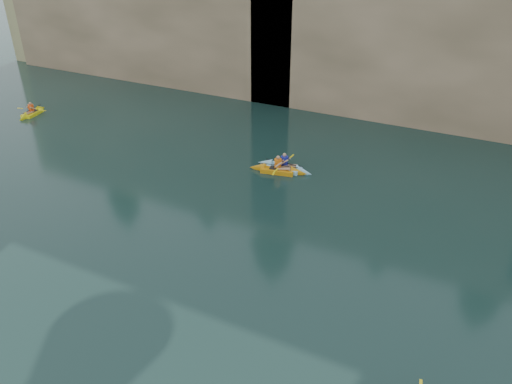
% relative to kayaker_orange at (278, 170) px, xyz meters
% --- Properties ---
extents(ground, '(160.00, 160.00, 0.00)m').
position_rel_kayaker_orange_xyz_m(ground, '(3.47, -11.89, -0.14)').
color(ground, black).
rests_on(ground, ground).
extents(cliff, '(70.00, 16.00, 12.00)m').
position_rel_kayaker_orange_xyz_m(cliff, '(3.47, 18.11, 5.86)').
color(cliff, tan).
rests_on(cliff, ground).
extents(cliff_slab_west, '(26.00, 2.40, 10.56)m').
position_rel_kayaker_orange_xyz_m(cliff_slab_west, '(-16.53, 10.71, 5.14)').
color(cliff_slab_west, tan).
rests_on(cliff_slab_west, ground).
extents(cliff_slab_center, '(24.00, 2.40, 11.40)m').
position_rel_kayaker_orange_xyz_m(cliff_slab_center, '(5.47, 10.71, 5.56)').
color(cliff_slab_center, tan).
rests_on(cliff_slab_center, ground).
extents(sea_cave_west, '(4.50, 1.00, 4.00)m').
position_rel_kayaker_orange_xyz_m(sea_cave_west, '(-14.53, 10.06, 1.86)').
color(sea_cave_west, black).
rests_on(sea_cave_west, ground).
extents(sea_cave_center, '(3.50, 1.00, 3.20)m').
position_rel_kayaker_orange_xyz_m(sea_cave_center, '(-0.53, 10.06, 1.46)').
color(sea_cave_center, black).
rests_on(sea_cave_center, ground).
extents(kayaker_orange, '(3.15, 2.29, 1.17)m').
position_rel_kayaker_orange_xyz_m(kayaker_orange, '(0.00, 0.00, 0.00)').
color(kayaker_orange, orange).
rests_on(kayaker_orange, ground).
extents(kayaker_yellow, '(2.17, 2.78, 1.10)m').
position_rel_kayaker_orange_xyz_m(kayaker_yellow, '(-18.43, 0.35, -0.01)').
color(kayaker_yellow, '#FFF215').
rests_on(kayaker_yellow, ground).
extents(kayaker_ltblue_mid, '(3.15, 2.36, 1.19)m').
position_rel_kayaker_orange_xyz_m(kayaker_ltblue_mid, '(0.18, 0.41, 0.00)').
color(kayaker_ltblue_mid, '#98DDFF').
rests_on(kayaker_ltblue_mid, ground).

